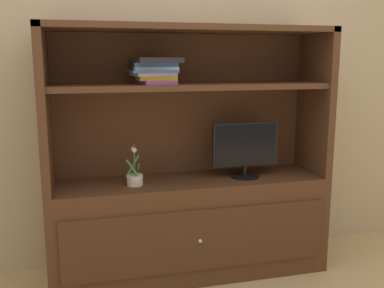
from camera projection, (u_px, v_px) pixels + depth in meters
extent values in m
cube|color=tan|center=(178.00, 67.00, 3.12)|extent=(6.00, 0.10, 2.80)
cube|color=#4C2D1C|center=(190.00, 226.00, 2.98)|extent=(1.85, 0.47, 0.67)
cube|color=#462A19|center=(200.00, 240.00, 2.75)|extent=(1.70, 0.02, 0.40)
sphere|color=silver|center=(200.00, 241.00, 2.74)|extent=(0.02, 0.02, 0.02)
cube|color=#4C2D1C|center=(44.00, 109.00, 2.61)|extent=(0.05, 0.47, 1.00)
cube|color=#4C2D1C|center=(315.00, 102.00, 3.05)|extent=(0.05, 0.47, 1.00)
cube|color=#4C2D1C|center=(182.00, 102.00, 3.04)|extent=(1.85, 0.02, 1.00)
cube|color=#4C2D1C|center=(190.00, 29.00, 2.74)|extent=(1.85, 0.47, 0.04)
cube|color=#4C2D1C|center=(190.00, 86.00, 2.80)|extent=(1.75, 0.42, 0.04)
cylinder|color=black|center=(245.00, 176.00, 2.98)|extent=(0.20, 0.20, 0.01)
cylinder|color=black|center=(245.00, 170.00, 2.97)|extent=(0.03, 0.03, 0.07)
cube|color=black|center=(245.00, 144.00, 2.94)|extent=(0.46, 0.02, 0.30)
cube|color=black|center=(246.00, 144.00, 2.92)|extent=(0.43, 0.00, 0.27)
cylinder|color=beige|center=(135.00, 180.00, 2.78)|extent=(0.10, 0.10, 0.07)
cylinder|color=#3D6B33|center=(134.00, 160.00, 2.75)|extent=(0.01, 0.01, 0.20)
cube|color=#2D7A38|center=(139.00, 167.00, 2.76)|extent=(0.02, 0.09, 0.07)
cube|color=#2D7A38|center=(132.00, 166.00, 2.78)|extent=(0.10, 0.05, 0.14)
cube|color=#2D7A38|center=(132.00, 168.00, 2.74)|extent=(0.07, 0.07, 0.10)
sphere|color=silver|center=(134.00, 150.00, 2.74)|extent=(0.03, 0.03, 0.03)
sphere|color=silver|center=(133.00, 149.00, 2.75)|extent=(0.02, 0.02, 0.02)
cube|color=purple|center=(156.00, 82.00, 2.75)|extent=(0.22, 0.35, 0.02)
cube|color=gold|center=(156.00, 78.00, 2.75)|extent=(0.23, 0.27, 0.03)
cube|color=silver|center=(153.00, 74.00, 2.73)|extent=(0.27, 0.27, 0.02)
cube|color=#2D519E|center=(152.00, 71.00, 2.74)|extent=(0.29, 0.34, 0.02)
cube|color=silver|center=(155.00, 68.00, 2.72)|extent=(0.28, 0.26, 0.02)
cube|color=#2D519E|center=(154.00, 65.00, 2.72)|extent=(0.28, 0.28, 0.03)
cube|color=black|center=(155.00, 60.00, 2.71)|extent=(0.30, 0.35, 0.03)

